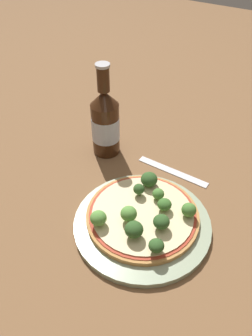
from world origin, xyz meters
name	(u,v)px	position (x,y,z in m)	size (l,w,h in m)	color
ground_plane	(135,214)	(0.00, 0.00, 0.00)	(3.00, 3.00, 0.00)	brown
plate	(142,223)	(-0.02, -0.03, 0.01)	(0.26, 0.26, 0.01)	#93A384
pizza	(143,215)	(-0.01, -0.02, 0.02)	(0.22, 0.22, 0.01)	#B77F42
broccoli_floret_0	(134,230)	(-0.06, -0.04, 0.05)	(0.03, 0.03, 0.03)	#7A9E5B
broccoli_floret_1	(98,218)	(-0.08, 0.03, 0.04)	(0.03, 0.03, 0.03)	#7A9E5B
broccoli_floret_2	(161,222)	(-0.02, -0.07, 0.04)	(0.03, 0.03, 0.03)	#7A9E5B
broccoli_floret_3	(139,189)	(0.03, 0.01, 0.04)	(0.02, 0.02, 0.03)	#7A9E5B
broccoli_floret_4	(189,210)	(0.03, -0.10, 0.04)	(0.03, 0.03, 0.03)	#7A9E5B
broccoli_floret_5	(156,246)	(-0.07, -0.08, 0.04)	(0.03, 0.03, 0.03)	#7A9E5B
broccoli_floret_6	(129,214)	(-0.04, -0.01, 0.05)	(0.03, 0.03, 0.03)	#7A9E5B
broccoli_floret_7	(164,205)	(0.02, -0.05, 0.04)	(0.03, 0.03, 0.03)	#7A9E5B
broccoli_floret_8	(149,179)	(0.07, 0.01, 0.04)	(0.03, 0.03, 0.03)	#7A9E5B
broccoli_floret_9	(158,194)	(0.04, -0.03, 0.04)	(0.02, 0.02, 0.02)	#7A9E5B
beer_bottle	(105,122)	(0.14, 0.17, 0.08)	(0.07, 0.07, 0.23)	#381E0F
fork	(173,171)	(0.16, -0.01, 0.00)	(0.02, 0.17, 0.00)	silver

